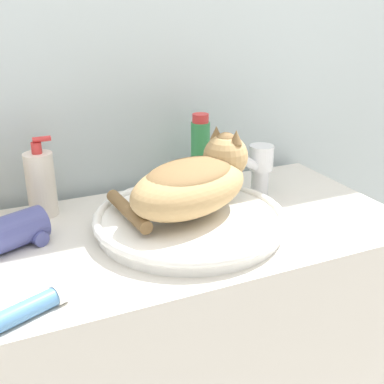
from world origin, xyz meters
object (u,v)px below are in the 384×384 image
object	(u,v)px
cream_tube	(24,311)
shampoo_bottle_tall	(200,153)
cat	(194,180)
hair_dryer	(2,236)
faucet	(259,167)
soap_pump_bottle	(41,183)

from	to	relation	value
cream_tube	shampoo_bottle_tall	bearing A→B (deg)	38.95
cat	hair_dryer	bearing A→B (deg)	148.30
shampoo_bottle_tall	hair_dryer	size ratio (longest dim) A/B	0.98
faucet	hair_dryer	size ratio (longest dim) A/B	0.65
soap_pump_bottle	shampoo_bottle_tall	distance (m)	0.40
cat	cream_tube	bearing A→B (deg)	-176.90
faucet	soap_pump_bottle	xyz separation A→B (m)	(-0.51, 0.11, -0.00)
cream_tube	faucet	bearing A→B (deg)	25.45
shampoo_bottle_tall	cat	bearing A→B (deg)	-118.39
cat	soap_pump_bottle	size ratio (longest dim) A/B	1.86
cream_tube	hair_dryer	xyz separation A→B (m)	(-0.01, 0.24, 0.02)
faucet	shampoo_bottle_tall	xyz separation A→B (m)	(-0.11, 0.11, 0.02)
cat	shampoo_bottle_tall	distance (m)	0.23
cream_tube	hair_dryer	bearing A→B (deg)	92.86
shampoo_bottle_tall	hair_dryer	xyz separation A→B (m)	(-0.50, -0.15, -0.06)
faucet	hair_dryer	xyz separation A→B (m)	(-0.61, -0.04, -0.05)
soap_pump_bottle	hair_dryer	bearing A→B (deg)	-123.87
faucet	cat	bearing A→B (deg)	-0.36
shampoo_bottle_tall	cream_tube	world-z (taller)	shampoo_bottle_tall
cat	cream_tube	xyz separation A→B (m)	(-0.38, -0.19, -0.09)
shampoo_bottle_tall	hair_dryer	bearing A→B (deg)	-163.51
cat	faucet	distance (m)	0.24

